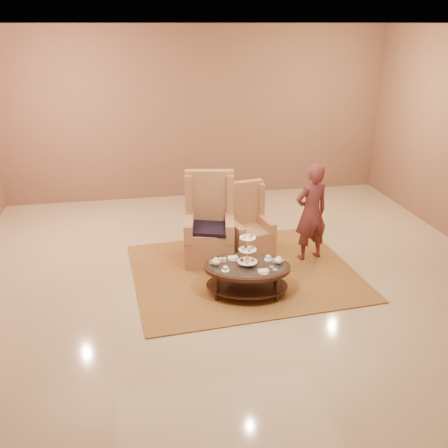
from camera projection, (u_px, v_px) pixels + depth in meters
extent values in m
plane|color=#C7B394|center=(236.00, 281.00, 7.31)|extent=(8.00, 8.00, 0.00)
cube|color=silver|center=(236.00, 281.00, 7.31)|extent=(8.00, 8.00, 0.02)
cube|color=#8A614B|center=(197.00, 114.00, 10.29)|extent=(8.00, 0.04, 3.50)
cube|color=#A57B3A|center=(244.00, 272.00, 7.55)|extent=(3.45, 2.95, 0.02)
cylinder|color=black|center=(217.00, 288.00, 6.69)|extent=(0.06, 0.06, 0.39)
cylinder|color=black|center=(278.00, 289.00, 6.67)|extent=(0.06, 0.06, 0.39)
cylinder|color=black|center=(218.00, 274.00, 7.09)|extent=(0.06, 0.06, 0.39)
cylinder|color=black|center=(276.00, 274.00, 7.07)|extent=(0.06, 0.06, 0.39)
cylinder|color=white|center=(247.00, 249.00, 6.70)|extent=(0.01, 0.01, 0.49)
torus|color=white|center=(248.00, 232.00, 6.60)|extent=(0.12, 0.03, 0.12)
cylinder|color=white|center=(247.00, 261.00, 6.76)|extent=(0.32, 0.32, 0.01)
cylinder|color=white|center=(247.00, 250.00, 6.70)|extent=(0.29, 0.29, 0.01)
cylinder|color=white|center=(248.00, 238.00, 6.63)|extent=(0.26, 0.26, 0.01)
cylinder|color=#CD697C|center=(253.00, 260.00, 6.76)|extent=(0.05, 0.05, 0.03)
cylinder|color=tan|center=(247.00, 258.00, 6.83)|extent=(0.05, 0.05, 0.03)
cylinder|color=brown|center=(242.00, 260.00, 6.76)|extent=(0.05, 0.05, 0.03)
cylinder|color=beige|center=(247.00, 262.00, 6.69)|extent=(0.05, 0.05, 0.03)
ellipsoid|color=tan|center=(252.00, 248.00, 6.71)|extent=(0.05, 0.05, 0.03)
ellipsoid|color=brown|center=(246.00, 246.00, 6.75)|extent=(0.05, 0.05, 0.03)
ellipsoid|color=beige|center=(243.00, 249.00, 6.68)|extent=(0.05, 0.05, 0.03)
ellipsoid|color=#CD697C|center=(249.00, 250.00, 6.63)|extent=(0.05, 0.05, 0.03)
cube|color=brown|center=(251.00, 236.00, 6.66)|extent=(0.05, 0.04, 0.02)
cube|color=beige|center=(245.00, 235.00, 6.67)|extent=(0.05, 0.04, 0.02)
cube|color=#CD697C|center=(244.00, 238.00, 6.60)|extent=(0.05, 0.04, 0.02)
cube|color=tan|center=(250.00, 238.00, 6.58)|extent=(0.05, 0.04, 0.02)
ellipsoid|color=white|center=(216.00, 262.00, 6.76)|extent=(0.14, 0.14, 0.09)
cylinder|color=white|center=(216.00, 259.00, 6.74)|extent=(0.06, 0.06, 0.01)
sphere|color=white|center=(216.00, 258.00, 6.74)|extent=(0.02, 0.02, 0.02)
cone|color=white|center=(221.00, 262.00, 6.76)|extent=(0.07, 0.04, 0.05)
torus|color=white|center=(211.00, 262.00, 6.76)|extent=(0.07, 0.03, 0.07)
ellipsoid|color=white|center=(279.00, 260.00, 6.80)|extent=(0.14, 0.14, 0.09)
cylinder|color=white|center=(279.00, 257.00, 6.78)|extent=(0.06, 0.06, 0.01)
sphere|color=white|center=(279.00, 256.00, 6.78)|extent=(0.02, 0.02, 0.02)
cone|color=white|center=(284.00, 260.00, 6.80)|extent=(0.07, 0.04, 0.05)
torus|color=white|center=(274.00, 260.00, 6.80)|extent=(0.07, 0.03, 0.07)
cylinder|color=white|center=(225.00, 271.00, 6.63)|extent=(0.13, 0.13, 0.01)
cylinder|color=white|center=(225.00, 268.00, 6.62)|extent=(0.07, 0.07, 0.05)
torus|color=white|center=(228.00, 269.00, 6.62)|extent=(0.04, 0.02, 0.04)
cylinder|color=white|center=(268.00, 259.00, 6.94)|extent=(0.13, 0.13, 0.01)
cylinder|color=white|center=(268.00, 258.00, 6.93)|extent=(0.07, 0.07, 0.05)
torus|color=white|center=(271.00, 258.00, 6.93)|extent=(0.04, 0.02, 0.04)
cylinder|color=white|center=(233.00, 258.00, 6.97)|extent=(0.19, 0.19, 0.01)
cube|color=beige|center=(233.00, 258.00, 6.97)|extent=(0.14, 0.10, 0.02)
cylinder|color=white|center=(264.00, 272.00, 6.60)|extent=(0.19, 0.19, 0.01)
cube|color=beige|center=(264.00, 271.00, 6.59)|extent=(0.14, 0.10, 0.02)
cylinder|color=white|center=(225.00, 260.00, 6.87)|extent=(0.05, 0.05, 0.06)
cylinder|color=white|center=(275.00, 270.00, 6.65)|extent=(0.06, 0.06, 0.01)
cylinder|color=#CD697C|center=(275.00, 269.00, 6.64)|extent=(0.05, 0.05, 0.01)
cylinder|color=white|center=(272.00, 267.00, 6.73)|extent=(0.06, 0.06, 0.01)
cylinder|color=brown|center=(272.00, 266.00, 6.73)|extent=(0.05, 0.05, 0.01)
cylinder|color=white|center=(221.00, 259.00, 6.96)|extent=(0.06, 0.06, 0.01)
cylinder|color=beige|center=(221.00, 258.00, 6.95)|extent=(0.05, 0.05, 0.01)
cube|color=#B47B55|center=(210.00, 248.00, 7.84)|extent=(0.87, 0.87, 0.45)
cube|color=#B47B55|center=(209.00, 233.00, 7.68)|extent=(0.74, 0.74, 0.11)
cube|color=#B47B55|center=(210.00, 212.00, 7.95)|extent=(0.77, 0.28, 1.39)
cube|color=#B47B55|center=(189.00, 194.00, 7.78)|extent=(0.15, 0.25, 0.64)
cube|color=#B47B55|center=(230.00, 194.00, 7.79)|extent=(0.15, 0.25, 0.64)
cube|color=#B47B55|center=(189.00, 228.00, 7.65)|extent=(0.24, 0.69, 0.28)
cube|color=#B47B55|center=(230.00, 227.00, 7.65)|extent=(0.24, 0.69, 0.28)
cube|color=black|center=(209.00, 229.00, 7.62)|extent=(0.73, 0.69, 0.06)
cube|color=#B47B55|center=(249.00, 245.00, 8.02)|extent=(0.74, 0.74, 0.38)
cube|color=#B47B55|center=(251.00, 232.00, 7.90)|extent=(0.63, 0.63, 0.09)
cube|color=#B47B55|center=(243.00, 216.00, 8.10)|extent=(0.65, 0.24, 1.18)
cube|color=#B47B55|center=(229.00, 203.00, 7.88)|extent=(0.12, 0.21, 0.54)
cube|color=#B47B55|center=(260.00, 199.00, 8.06)|extent=(0.12, 0.21, 0.54)
cube|color=#B47B55|center=(235.00, 230.00, 7.78)|extent=(0.21, 0.58, 0.24)
cube|color=#B47B55|center=(266.00, 226.00, 7.96)|extent=(0.21, 0.58, 0.24)
imported|color=brown|center=(311.00, 213.00, 7.70)|extent=(0.64, 0.50, 1.56)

